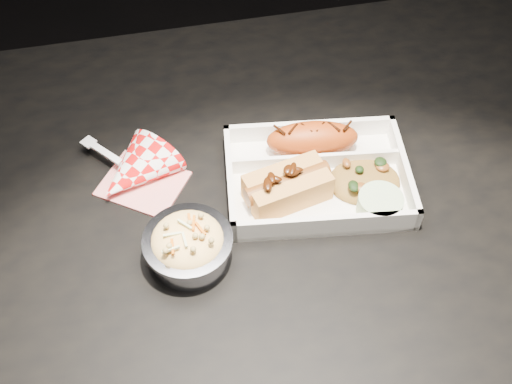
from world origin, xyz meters
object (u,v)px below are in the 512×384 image
fried_pastry (312,139)px  hotdog (287,185)px  dining_table (270,232)px  napkin_fork (134,173)px  foil_coleslaw_cup (188,244)px  food_tray (317,179)px

fried_pastry → hotdog: size_ratio=1.08×
dining_table → napkin_fork: (-0.18, 0.07, 0.11)m
foil_coleslaw_cup → dining_table: bearing=32.5°
hotdog → napkin_fork: size_ratio=0.77×
dining_table → foil_coleslaw_cup: size_ratio=10.59×
foil_coleslaw_cup → hotdog: bearing=24.6°
hotdog → foil_coleslaw_cup: size_ratio=1.08×
fried_pastry → napkin_fork: 0.26m
fried_pastry → foil_coleslaw_cup: bearing=-144.7°
napkin_fork → food_tray: bearing=36.3°
food_tray → foil_coleslaw_cup: foil_coleslaw_cup is taller
fried_pastry → foil_coleslaw_cup: size_ratio=1.16×
fried_pastry → napkin_fork: bearing=179.1°
food_tray → foil_coleslaw_cup: (-0.19, -0.09, 0.02)m
hotdog → fried_pastry: bearing=41.2°
food_tray → hotdog: size_ratio=2.21×
food_tray → napkin_fork: size_ratio=1.70×
hotdog → foil_coleslaw_cup: foil_coleslaw_cup is taller
hotdog → napkin_fork: bearing=145.8°
fried_pastry → hotdog: 0.09m
fried_pastry → dining_table: bearing=-140.2°
fried_pastry → napkin_fork: size_ratio=0.83×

